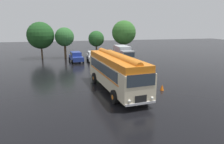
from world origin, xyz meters
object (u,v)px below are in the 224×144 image
vintage_bus (116,70)px  car_mid_left (93,56)px  car_mid_right (109,56)px  box_van (123,53)px  car_near_left (76,57)px  traffic_cone (162,87)px

vintage_bus → car_mid_left: 15.63m
vintage_bus → car_mid_right: bearing=79.6°
vintage_bus → box_van: bearing=70.8°
car_near_left → car_mid_left: (2.81, -0.12, 0.00)m
vintage_bus → car_mid_left: vintage_bus is taller
car_mid_left → car_mid_right: (2.73, -0.09, 0.00)m
car_mid_right → box_van: box_van is taller
vintage_bus → car_mid_right: vintage_bus is taller
car_mid_left → car_mid_right: size_ratio=0.97×
box_van → vintage_bus: bearing=-109.2°
car_near_left → vintage_bus: bearing=-80.2°
car_mid_left → traffic_cone: (4.11, -16.68, -0.57)m
vintage_bus → car_near_left: 15.98m
traffic_cone → car_mid_right: bearing=94.7°
vintage_bus → traffic_cone: (4.21, -1.09, -1.62)m
traffic_cone → vintage_bus: bearing=165.5°
vintage_bus → car_near_left: (-2.70, 15.71, -1.05)m
car_mid_left → box_van: bearing=-10.3°
vintage_bus → car_mid_right: 15.79m
car_mid_left → traffic_cone: bearing=-76.2°
vintage_bus → car_mid_right: (2.83, 15.50, -1.05)m
car_near_left → car_mid_right: same height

